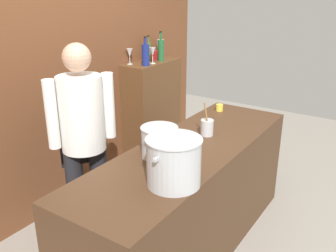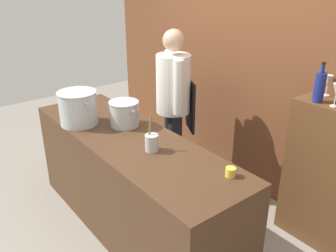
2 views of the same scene
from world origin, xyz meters
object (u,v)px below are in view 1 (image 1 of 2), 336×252
object	(u,v)px
utensil_crock	(207,127)
spice_tin_red	(156,55)
wine_bottle_green	(161,50)
wine_glass_tall	(130,54)
chef	(83,134)
stockpot_small	(159,142)
butter_jar	(219,108)
stockpot_large	(174,162)
wine_bottle_cobalt	(146,54)
wine_bottle_olive	(149,51)
wine_bottle_clear	(161,48)
wine_glass_short	(153,52)

from	to	relation	value
utensil_crock	spice_tin_red	world-z (taller)	spice_tin_red
wine_bottle_green	wine_glass_tall	distance (m)	0.38
chef	stockpot_small	distance (m)	0.65
butter_jar	stockpot_large	bearing A→B (deg)	-164.37
chef	stockpot_large	bearing A→B (deg)	106.70
stockpot_small	wine_glass_tall	xyz separation A→B (m)	(1.15, 1.19, 0.34)
butter_jar	wine_bottle_cobalt	size ratio (longest dim) A/B	0.23
butter_jar	wine_bottle_olive	xyz separation A→B (m)	(0.26, 1.03, 0.41)
wine_bottle_clear	butter_jar	bearing A→B (deg)	-116.25
stockpot_small	stockpot_large	bearing A→B (deg)	-132.90
utensil_crock	wine_bottle_olive	size ratio (longest dim) A/B	0.99
chef	wine_bottle_cobalt	distance (m)	1.40
chef	spice_tin_red	world-z (taller)	chef
butter_jar	wine_glass_short	distance (m)	1.01
wine_bottle_olive	wine_bottle_cobalt	bearing A→B (deg)	-150.63
wine_bottle_green	wine_glass_short	size ratio (longest dim) A/B	1.89
stockpot_large	wine_glass_short	distance (m)	2.09
stockpot_small	wine_glass_short	bearing A→B (deg)	37.35
wine_bottle_olive	wine_glass_tall	distance (m)	0.28
chef	spice_tin_red	bearing A→B (deg)	-137.09
wine_bottle_clear	wine_bottle_cobalt	world-z (taller)	wine_bottle_cobalt
wine_bottle_cobalt	wine_glass_tall	world-z (taller)	wine_bottle_cobalt
wine_bottle_olive	wine_glass_tall	world-z (taller)	wine_bottle_olive
stockpot_large	wine_glass_short	size ratio (longest dim) A/B	2.28
butter_jar	wine_bottle_green	size ratio (longest dim) A/B	0.21
utensil_crock	wine_bottle_clear	world-z (taller)	wine_bottle_clear
utensil_crock	wine_bottle_green	distance (m)	1.52
utensil_crock	spice_tin_red	size ratio (longest dim) A/B	2.70
butter_jar	wine_bottle_green	world-z (taller)	wine_bottle_green
utensil_crock	chef	bearing A→B (deg)	131.34
utensil_crock	wine_bottle_olive	xyz separation A→B (m)	(0.89, 1.23, 0.38)
wine_glass_tall	stockpot_small	bearing A→B (deg)	-134.05
spice_tin_red	wine_bottle_green	bearing A→B (deg)	-112.91
stockpot_small	butter_jar	xyz separation A→B (m)	(1.16, 0.10, -0.08)
stockpot_small	butter_jar	size ratio (longest dim) A/B	4.64
wine_bottle_cobalt	wine_glass_short	bearing A→B (deg)	2.05
stockpot_small	wine_bottle_cobalt	bearing A→B (deg)	40.18
butter_jar	wine_bottle_green	distance (m)	1.07
utensil_crock	wine_bottle_olive	bearing A→B (deg)	54.16
wine_glass_tall	stockpot_large	bearing A→B (deg)	-133.82
butter_jar	wine_bottle_cobalt	xyz separation A→B (m)	(0.03, 0.90, 0.42)
butter_jar	utensil_crock	bearing A→B (deg)	-162.59
wine_glass_tall	wine_glass_short	xyz separation A→B (m)	(0.17, -0.18, 0.01)
stockpot_small	wine_bottle_cobalt	world-z (taller)	wine_bottle_cobalt
chef	wine_glass_tall	world-z (taller)	chef
utensil_crock	spice_tin_red	xyz separation A→B (m)	(1.00, 1.21, 0.32)
chef	wine_glass_short	bearing A→B (deg)	-138.82
butter_jar	wine_bottle_olive	size ratio (longest dim) A/B	0.25
utensil_crock	wine_glass_short	bearing A→B (deg)	54.52
stockpot_large	wine_bottle_cobalt	xyz separation A→B (m)	(1.47, 1.30, 0.31)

